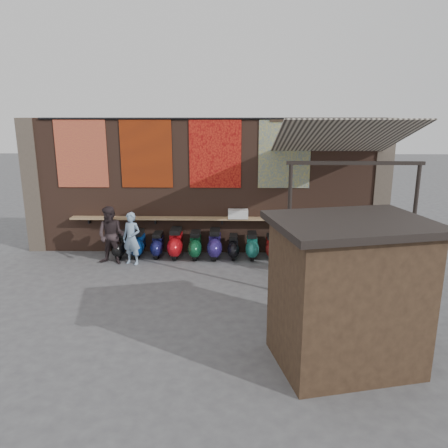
% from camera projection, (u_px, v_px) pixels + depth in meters
% --- Properties ---
extents(ground, '(70.00, 70.00, 0.00)m').
position_uv_depth(ground, '(200.00, 283.00, 10.94)').
color(ground, '#474749').
rests_on(ground, ground).
extents(brick_wall, '(10.00, 0.40, 4.00)m').
position_uv_depth(brick_wall, '(206.00, 186.00, 13.06)').
color(brick_wall, brown).
rests_on(brick_wall, ground).
extents(pier_left, '(0.50, 0.50, 4.00)m').
position_uv_depth(pier_left, '(34.00, 186.00, 13.17)').
color(pier_left, '#4C4238').
rests_on(pier_left, ground).
extents(pier_right, '(0.50, 0.50, 4.00)m').
position_uv_depth(pier_right, '(380.00, 187.00, 12.94)').
color(pier_right, '#4C4238').
rests_on(pier_right, ground).
extents(eating_counter, '(8.00, 0.32, 0.05)m').
position_uv_depth(eating_counter, '(205.00, 218.00, 12.92)').
color(eating_counter, '#9E7A51').
rests_on(eating_counter, brick_wall).
extents(shelf_box, '(0.58, 0.31, 0.25)m').
position_uv_depth(shelf_box, '(238.00, 214.00, 12.84)').
color(shelf_box, white).
rests_on(shelf_box, eating_counter).
extents(tapestry_redgold, '(1.50, 0.02, 2.00)m').
position_uv_depth(tapestry_redgold, '(81.00, 153.00, 12.68)').
color(tapestry_redgold, maroon).
rests_on(tapestry_redgold, brick_wall).
extents(tapestry_sun, '(1.50, 0.02, 2.00)m').
position_uv_depth(tapestry_sun, '(146.00, 153.00, 12.63)').
color(tapestry_sun, '#E4410D').
rests_on(tapestry_sun, brick_wall).
extents(tapestry_orange, '(1.50, 0.02, 2.00)m').
position_uv_depth(tapestry_orange, '(215.00, 153.00, 12.59)').
color(tapestry_orange, red).
rests_on(tapestry_orange, brick_wall).
extents(tapestry_multi, '(1.50, 0.02, 2.00)m').
position_uv_depth(tapestry_multi, '(285.00, 154.00, 12.55)').
color(tapestry_multi, '#2B529F').
rests_on(tapestry_multi, brick_wall).
extents(hang_rail, '(9.50, 0.06, 0.06)m').
position_uv_depth(hang_rail, '(204.00, 119.00, 12.34)').
color(hang_rail, black).
rests_on(hang_rail, brick_wall).
extents(scooter_stool_0, '(0.36, 0.80, 0.76)m').
position_uv_depth(scooter_stool_0, '(120.00, 245.00, 12.80)').
color(scooter_stool_0, black).
rests_on(scooter_stool_0, ground).
extents(scooter_stool_1, '(0.37, 0.81, 0.77)m').
position_uv_depth(scooter_stool_1, '(138.00, 244.00, 12.87)').
color(scooter_stool_1, navy).
rests_on(scooter_stool_1, ground).
extents(scooter_stool_2, '(0.34, 0.75, 0.71)m').
position_uv_depth(scooter_stool_2, '(158.00, 245.00, 12.87)').
color(scooter_stool_2, '#131549').
rests_on(scooter_stool_2, ground).
extents(scooter_stool_3, '(0.40, 0.90, 0.85)m').
position_uv_depth(scooter_stool_3, '(176.00, 243.00, 12.79)').
color(scooter_stool_3, '#B70E14').
rests_on(scooter_stool_3, ground).
extents(scooter_stool_4, '(0.37, 0.82, 0.77)m').
position_uv_depth(scooter_stool_4, '(195.00, 245.00, 12.74)').
color(scooter_stool_4, '#0E4828').
rests_on(scooter_stool_4, ground).
extents(scooter_stool_5, '(0.40, 0.88, 0.83)m').
position_uv_depth(scooter_stool_5, '(215.00, 244.00, 12.73)').
color(scooter_stool_5, navy).
rests_on(scooter_stool_5, ground).
extents(scooter_stool_6, '(0.32, 0.71, 0.67)m').
position_uv_depth(scooter_stool_6, '(233.00, 247.00, 12.75)').
color(scooter_stool_6, black).
rests_on(scooter_stool_6, ground).
extents(scooter_stool_7, '(0.36, 0.79, 0.75)m').
position_uv_depth(scooter_stool_7, '(252.00, 246.00, 12.72)').
color(scooter_stool_7, '#1C7064').
rests_on(scooter_stool_7, ground).
extents(scooter_stool_8, '(0.32, 0.71, 0.67)m').
position_uv_depth(scooter_stool_8, '(271.00, 246.00, 12.79)').
color(scooter_stool_8, maroon).
rests_on(scooter_stool_8, ground).
extents(scooter_stool_9, '(0.38, 0.84, 0.80)m').
position_uv_depth(scooter_stool_9, '(291.00, 245.00, 12.74)').
color(scooter_stool_9, '#0B5317').
rests_on(scooter_stool_9, ground).
extents(scooter_stool_10, '(0.32, 0.71, 0.67)m').
position_uv_depth(scooter_stool_10, '(309.00, 247.00, 12.76)').
color(scooter_stool_10, navy).
rests_on(scooter_stool_10, ground).
extents(diner_left, '(0.63, 0.51, 1.48)m').
position_uv_depth(diner_left, '(132.00, 238.00, 12.16)').
color(diner_left, '#87A6C5').
rests_on(diner_left, ground).
extents(diner_right, '(0.90, 0.76, 1.65)m').
position_uv_depth(diner_right, '(111.00, 236.00, 12.15)').
color(diner_right, '#312628').
rests_on(diner_right, ground).
extents(shopper_navy, '(0.98, 0.44, 1.65)m').
position_uv_depth(shopper_navy, '(304.00, 245.00, 11.26)').
color(shopper_navy, black).
rests_on(shopper_navy, ground).
extents(shopper_grey, '(1.14, 1.01, 1.53)m').
position_uv_depth(shopper_grey, '(387.00, 258.00, 10.44)').
color(shopper_grey, slate).
rests_on(shopper_grey, ground).
extents(shopper_tan, '(1.02, 0.93, 1.76)m').
position_uv_depth(shopper_tan, '(323.00, 246.00, 11.03)').
color(shopper_tan, '#8F785B').
rests_on(shopper_tan, ground).
extents(market_stall, '(2.53, 2.11, 2.39)m').
position_uv_depth(market_stall, '(347.00, 297.00, 7.20)').
color(market_stall, black).
rests_on(market_stall, ground).
extents(stall_roof, '(2.84, 2.41, 0.12)m').
position_uv_depth(stall_roof, '(352.00, 223.00, 6.89)').
color(stall_roof, black).
rests_on(stall_roof, market_stall).
extents(stall_sign, '(1.18, 0.31, 0.50)m').
position_uv_depth(stall_sign, '(327.00, 250.00, 7.88)').
color(stall_sign, gold).
rests_on(stall_sign, market_stall).
extents(stall_shelf, '(1.81, 0.51, 0.06)m').
position_uv_depth(stall_shelf, '(324.00, 295.00, 8.10)').
color(stall_shelf, '#473321').
rests_on(stall_shelf, market_stall).
extents(awning_canvas, '(3.20, 3.28, 0.97)m').
position_uv_depth(awning_canvas, '(341.00, 137.00, 10.85)').
color(awning_canvas, beige).
rests_on(awning_canvas, brick_wall).
extents(awning_ledger, '(3.30, 0.08, 0.12)m').
position_uv_depth(awning_ledger, '(328.00, 120.00, 12.29)').
color(awning_ledger, '#33261C').
rests_on(awning_ledger, brick_wall).
extents(awning_header, '(3.00, 0.08, 0.08)m').
position_uv_depth(awning_header, '(356.00, 163.00, 9.52)').
color(awning_header, black).
rests_on(awning_header, awning_post_left).
extents(awning_post_left, '(0.09, 0.09, 3.10)m').
position_uv_depth(awning_post_left, '(289.00, 230.00, 9.93)').
color(awning_post_left, black).
rests_on(awning_post_left, ground).
extents(awning_post_right, '(0.09, 0.09, 3.10)m').
position_uv_depth(awning_post_right, '(413.00, 231.00, 9.87)').
color(awning_post_right, black).
rests_on(awning_post_right, ground).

